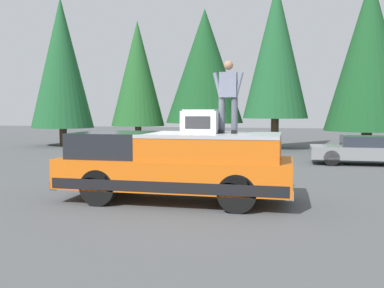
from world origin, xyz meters
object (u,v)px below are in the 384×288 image
compressor_unit (200,121)px  person_on_truck_bed (228,95)px  parked_car_grey (363,150)px  pickup_truck (176,165)px

compressor_unit → person_on_truck_bed: size_ratio=0.50×
parked_car_grey → person_on_truck_bed: bearing=152.5°
pickup_truck → parked_car_grey: size_ratio=1.35×
pickup_truck → compressor_unit: bearing=-91.6°
person_on_truck_bed → parked_car_grey: bearing=-27.5°
person_on_truck_bed → parked_car_grey: size_ratio=0.41×
person_on_truck_bed → compressor_unit: bearing=100.6°
compressor_unit → person_on_truck_bed: bearing=-79.4°
pickup_truck → compressor_unit: (-0.02, -0.61, 1.05)m
person_on_truck_bed → parked_car_grey: (8.37, -4.36, -1.97)m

